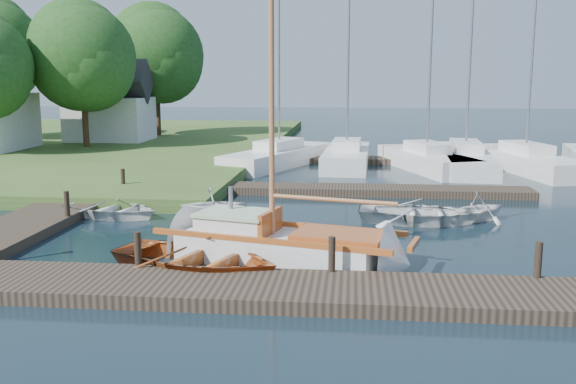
# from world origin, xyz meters

# --- Properties ---
(ground) EXTENTS (160.00, 160.00, 0.00)m
(ground) POSITION_xyz_m (0.00, 0.00, 0.00)
(ground) COLOR black
(ground) RESTS_ON ground
(near_dock) EXTENTS (18.00, 2.20, 0.30)m
(near_dock) POSITION_xyz_m (0.00, -6.00, 0.15)
(near_dock) COLOR black
(near_dock) RESTS_ON ground
(left_dock) EXTENTS (2.20, 18.00, 0.30)m
(left_dock) POSITION_xyz_m (-8.00, 2.00, 0.15)
(left_dock) COLOR black
(left_dock) RESTS_ON ground
(far_dock) EXTENTS (14.00, 1.60, 0.30)m
(far_dock) POSITION_xyz_m (2.00, 6.50, 0.15)
(far_dock) COLOR black
(far_dock) RESTS_ON ground
(pontoon) EXTENTS (30.00, 1.60, 0.30)m
(pontoon) POSITION_xyz_m (10.00, 16.00, 0.15)
(pontoon) COLOR black
(pontoon) RESTS_ON ground
(mooring_post_1) EXTENTS (0.16, 0.16, 0.80)m
(mooring_post_1) POSITION_xyz_m (-3.00, -5.00, 0.70)
(mooring_post_1) COLOR black
(mooring_post_1) RESTS_ON near_dock
(mooring_post_2) EXTENTS (0.16, 0.16, 0.80)m
(mooring_post_2) POSITION_xyz_m (1.50, -5.00, 0.70)
(mooring_post_2) COLOR black
(mooring_post_2) RESTS_ON near_dock
(mooring_post_3) EXTENTS (0.16, 0.16, 0.80)m
(mooring_post_3) POSITION_xyz_m (6.00, -5.00, 0.70)
(mooring_post_3) COLOR black
(mooring_post_3) RESTS_ON near_dock
(mooring_post_4) EXTENTS (0.16, 0.16, 0.80)m
(mooring_post_4) POSITION_xyz_m (-7.00, 0.00, 0.70)
(mooring_post_4) COLOR black
(mooring_post_4) RESTS_ON left_dock
(mooring_post_5) EXTENTS (0.16, 0.16, 0.80)m
(mooring_post_5) POSITION_xyz_m (-7.00, 5.00, 0.70)
(mooring_post_5) COLOR black
(mooring_post_5) RESTS_ON left_dock
(sailboat) EXTENTS (7.41, 3.72, 9.83)m
(sailboat) POSITION_xyz_m (0.27, -3.28, 0.34)
(sailboat) COLOR silver
(sailboat) RESTS_ON ground
(dinghy) EXTENTS (5.06, 4.32, 0.89)m
(dinghy) POSITION_xyz_m (-1.76, -4.41, 0.44)
(dinghy) COLOR #9C4316
(dinghy) RESTS_ON ground
(tender_a) EXTENTS (4.00, 3.34, 0.71)m
(tender_a) POSITION_xyz_m (-6.08, 1.37, 0.36)
(tender_a) COLOR silver
(tender_a) RESTS_ON ground
(tender_b) EXTENTS (2.53, 2.31, 1.14)m
(tender_b) POSITION_xyz_m (-2.62, 1.48, 0.57)
(tender_b) COLOR silver
(tender_b) RESTS_ON ground
(tender_c) EXTENTS (4.11, 3.07, 0.81)m
(tender_c) POSITION_xyz_m (4.12, 1.53, 0.41)
(tender_c) COLOR silver
(tender_c) RESTS_ON ground
(tender_d) EXTENTS (2.63, 2.55, 1.06)m
(tender_d) POSITION_xyz_m (6.08, 2.01, 0.53)
(tender_d) COLOR silver
(tender_d) RESTS_ON ground
(marina_boat_0) EXTENTS (5.37, 8.99, 11.15)m
(marina_boat_0) POSITION_xyz_m (-1.92, 14.34, 0.57)
(marina_boat_0) COLOR silver
(marina_boat_0) RESTS_ON ground
(marina_boat_1) EXTENTS (2.52, 8.14, 10.15)m
(marina_boat_1) POSITION_xyz_m (1.62, 14.66, 0.56)
(marina_boat_1) COLOR silver
(marina_boat_1) RESTS_ON ground
(marina_boat_2) EXTENTS (4.65, 8.21, 11.37)m
(marina_boat_2) POSITION_xyz_m (5.65, 13.66, 0.57)
(marina_boat_2) COLOR silver
(marina_boat_2) RESTS_ON ground
(marina_boat_3) EXTENTS (2.82, 9.87, 12.85)m
(marina_boat_3) POSITION_xyz_m (7.69, 14.41, 0.58)
(marina_boat_3) COLOR silver
(marina_boat_3) RESTS_ON ground
(marina_boat_4) EXTENTS (4.23, 9.44, 9.96)m
(marina_boat_4) POSITION_xyz_m (10.52, 13.81, 0.56)
(marina_boat_4) COLOR silver
(marina_boat_4) RESTS_ON ground
(house_c) EXTENTS (5.25, 4.00, 5.28)m
(house_c) POSITION_xyz_m (-14.00, 22.00, 2.58)
(house_c) COLOR silver
(house_c) RESTS_ON shore
(tree_3) EXTENTS (6.41, 6.38, 8.74)m
(tree_3) POSITION_xyz_m (-14.00, 18.05, 5.81)
(tree_3) COLOR #332114
(tree_3) RESTS_ON shore
(tree_7) EXTENTS (6.83, 6.83, 9.38)m
(tree_7) POSITION_xyz_m (-12.00, 26.05, 6.20)
(tree_7) COLOR #332114
(tree_7) RESTS_ON shore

